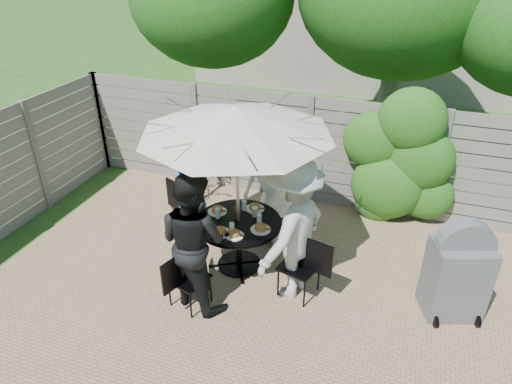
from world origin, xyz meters
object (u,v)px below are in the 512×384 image
(chair_back, at_px, (279,217))
(glass_back, at_px, (244,205))
(person_back, at_px, (275,182))
(chair_left, at_px, (188,226))
(plate_back, at_px, (255,208))
(plate_right, at_px, (261,228))
(chair_front, at_px, (189,289))
(bbq_grill, at_px, (457,273))
(person_right, at_px, (293,229))
(umbrella, at_px, (236,120))
(person_front, at_px, (193,241))
(plate_extra, at_px, (235,234))
(patio_table, at_px, (239,235))
(bicycle, at_px, (206,169))
(plate_left, at_px, (217,210))
(coffee_cup, at_px, (255,212))
(glass_right, at_px, (259,219))
(syrup_jug, at_px, (237,212))
(plate_front, at_px, (220,232))
(glass_left, at_px, (218,213))
(person_left, at_px, (191,195))
(chair_right, at_px, (300,277))
(glass_front, at_px, (232,228))

(chair_back, xyz_separation_m, glass_back, (-0.31, -0.64, 0.51))
(person_back, xyz_separation_m, chair_left, (-1.17, -0.50, -0.68))
(plate_back, distance_m, plate_right, 0.51)
(chair_front, relative_size, bbq_grill, 0.65)
(chair_left, bearing_deg, person_back, 48.39)
(person_right, bearing_deg, umbrella, -90.00)
(person_front, bearing_deg, plate_extra, -108.76)
(patio_table, bearing_deg, bicycle, 126.95)
(plate_left, xyz_separation_m, coffee_cup, (0.50, 0.07, 0.04))
(person_front, distance_m, plate_right, 0.91)
(person_front, distance_m, glass_right, 0.97)
(syrup_jug, bearing_deg, plate_front, -99.03)
(glass_left, xyz_separation_m, bicycle, (-0.97, 1.68, -0.31))
(glass_left, relative_size, bbq_grill, 0.11)
(chair_left, bearing_deg, person_left, 6.89)
(patio_table, xyz_separation_m, plate_right, (0.34, -0.11, 0.25))
(plate_front, xyz_separation_m, glass_right, (0.39, 0.37, 0.05))
(plate_right, distance_m, coffee_cup, 0.34)
(person_right, relative_size, plate_front, 7.19)
(syrup_jug, bearing_deg, patio_table, -57.16)
(chair_right, bearing_deg, coffee_cup, -16.45)
(bicycle, bearing_deg, coffee_cup, -35.12)
(plate_left, height_order, bbq_grill, bbq_grill)
(patio_table, distance_m, person_right, 0.93)
(umbrella, height_order, plate_front, umbrella)
(glass_front, bearing_deg, bbq_grill, 6.30)
(person_back, distance_m, plate_extra, 1.16)
(chair_right, xyz_separation_m, plate_extra, (-0.84, -0.05, 0.49))
(chair_right, distance_m, syrup_jug, 1.16)
(plate_extra, relative_size, glass_front, 1.71)
(chair_front, height_order, bicycle, bicycle)
(glass_left, distance_m, syrup_jug, 0.25)
(plate_back, height_order, plate_front, same)
(person_left, relative_size, plate_front, 6.50)
(plate_left, xyz_separation_m, glass_front, (0.37, -0.39, 0.05))
(person_front, height_order, glass_front, person_front)
(person_front, distance_m, syrup_jug, 0.89)
(person_left, relative_size, plate_back, 6.50)
(person_left, relative_size, person_front, 0.95)
(plate_left, bearing_deg, umbrella, -17.35)
(bicycle, bearing_deg, person_front, -56.59)
(umbrella, bearing_deg, plate_back, 72.65)
(plate_left, xyz_separation_m, plate_right, (0.69, -0.21, 0.00))
(chair_front, xyz_separation_m, syrup_jug, (0.25, 0.99, 0.56))
(person_front, height_order, coffee_cup, person_front)
(person_back, height_order, glass_back, person_back)
(plate_left, xyz_separation_m, bicycle, (-0.90, 1.55, -0.27))
(patio_table, xyz_separation_m, plate_back, (0.11, 0.34, 0.25))
(person_front, xyz_separation_m, person_right, (1.04, 0.54, 0.04))
(chair_back, xyz_separation_m, glass_right, (-0.01, -0.90, 0.51))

